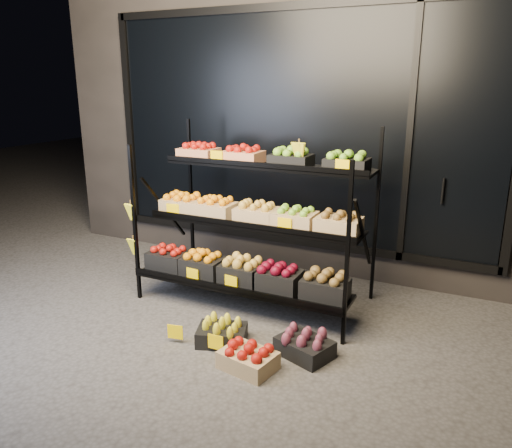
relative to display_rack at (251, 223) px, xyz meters
The scene contains 8 objects.
ground 0.99m from the display_rack, 89.06° to the right, with size 24.00×24.00×0.00m, color #514F4C.
building 2.21m from the display_rack, 89.71° to the left, with size 6.00×2.08×3.50m.
display_rack is the anchor object (origin of this frame).
tag_floor_a 1.25m from the display_rack, 100.95° to the right, with size 0.13×0.01×0.12m, color #F0C400.
tag_floor_b 1.25m from the display_rack, 79.60° to the right, with size 0.13×0.01×0.12m, color #F0C400.
floor_crate_midleft 1.09m from the display_rack, 80.19° to the right, with size 0.46×0.40×0.20m.
floor_crate_midright 1.37m from the display_rack, 64.85° to the right, with size 0.44×0.36×0.20m.
floor_crate_right 1.29m from the display_rack, 41.46° to the right, with size 0.48×0.42×0.20m.
Camera 1 is at (1.96, -3.38, 2.06)m, focal length 35.00 mm.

